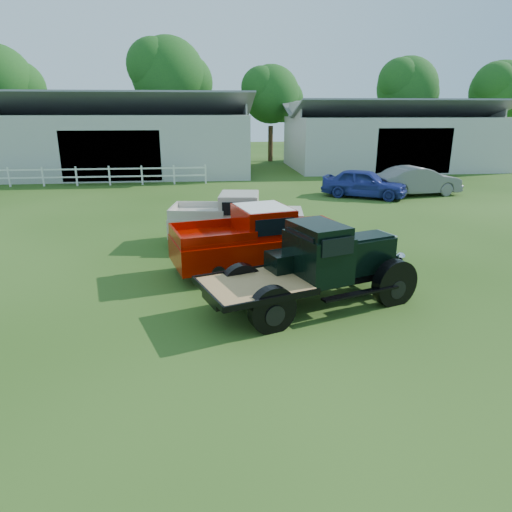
{
  "coord_description": "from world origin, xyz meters",
  "views": [
    {
      "loc": [
        -0.97,
        -9.55,
        4.52
      ],
      "look_at": [
        0.2,
        1.2,
        1.05
      ],
      "focal_mm": 32.0,
      "sensor_mm": 36.0,
      "label": 1
    }
  ],
  "objects_px": {
    "white_pickup": "(237,219)",
    "misc_car_blue": "(364,183)",
    "vintage_flatbed": "(314,265)",
    "red_pickup": "(260,238)",
    "misc_car_grey": "(417,181)"
  },
  "relations": [
    {
      "from": "vintage_flatbed",
      "to": "misc_car_grey",
      "type": "bearing_deg",
      "value": 37.57
    },
    {
      "from": "vintage_flatbed",
      "to": "white_pickup",
      "type": "height_order",
      "value": "vintage_flatbed"
    },
    {
      "from": "white_pickup",
      "to": "vintage_flatbed",
      "type": "bearing_deg",
      "value": -67.36
    },
    {
      "from": "red_pickup",
      "to": "misc_car_grey",
      "type": "relative_size",
      "value": 1.1
    },
    {
      "from": "white_pickup",
      "to": "misc_car_blue",
      "type": "relative_size",
      "value": 1.07
    },
    {
      "from": "misc_car_grey",
      "to": "red_pickup",
      "type": "bearing_deg",
      "value": 130.22
    },
    {
      "from": "vintage_flatbed",
      "to": "misc_car_grey",
      "type": "height_order",
      "value": "vintage_flatbed"
    },
    {
      "from": "vintage_flatbed",
      "to": "misc_car_blue",
      "type": "xyz_separation_m",
      "value": [
        6.0,
        13.8,
        -0.25
      ]
    },
    {
      "from": "red_pickup",
      "to": "white_pickup",
      "type": "distance_m",
      "value": 2.89
    },
    {
      "from": "red_pickup",
      "to": "misc_car_grey",
      "type": "xyz_separation_m",
      "value": [
        10.11,
        11.39,
        -0.17
      ]
    },
    {
      "from": "white_pickup",
      "to": "misc_car_grey",
      "type": "relative_size",
      "value": 1.0
    },
    {
      "from": "vintage_flatbed",
      "to": "white_pickup",
      "type": "xyz_separation_m",
      "value": [
        -1.44,
        5.59,
        -0.14
      ]
    },
    {
      "from": "vintage_flatbed",
      "to": "white_pickup",
      "type": "relative_size",
      "value": 1.07
    },
    {
      "from": "vintage_flatbed",
      "to": "misc_car_grey",
      "type": "relative_size",
      "value": 1.07
    },
    {
      "from": "red_pickup",
      "to": "misc_car_grey",
      "type": "distance_m",
      "value": 15.23
    }
  ]
}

